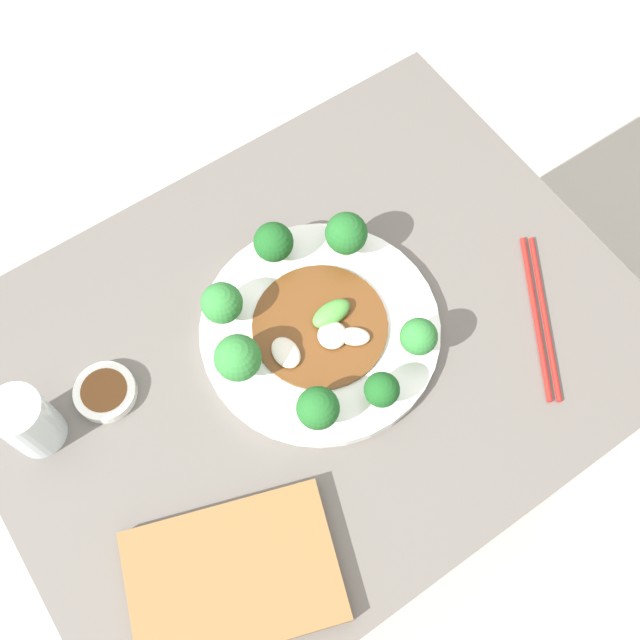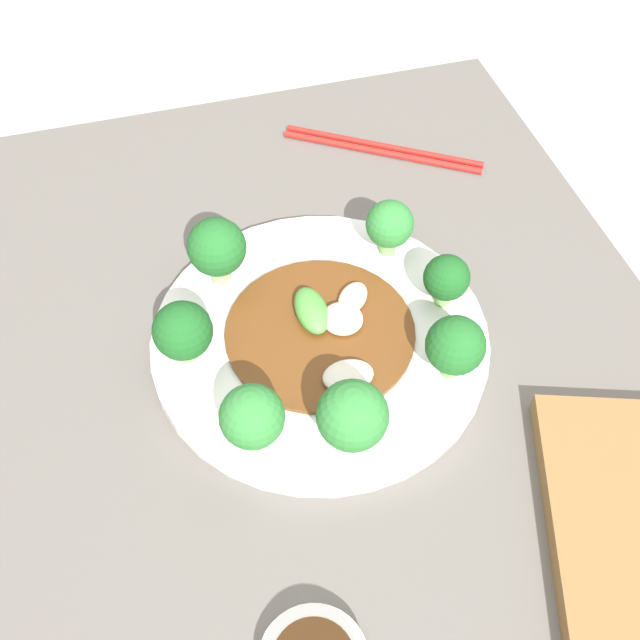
{
  "view_description": "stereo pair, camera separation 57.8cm",
  "coord_description": "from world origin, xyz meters",
  "views": [
    {
      "loc": [
        0.2,
        0.32,
        1.64
      ],
      "look_at": [
        -0.02,
        -0.01,
        0.78
      ],
      "focal_mm": 42.0,
      "sensor_mm": 36.0,
      "label": 1
    },
    {
      "loc": [
        0.38,
        -0.12,
        1.31
      ],
      "look_at": [
        -0.02,
        -0.01,
        0.78
      ],
      "focal_mm": 42.0,
      "sensor_mm": 36.0,
      "label": 2
    }
  ],
  "objects": [
    {
      "name": "broccoli_southeast",
      "position": [
        0.07,
        -0.09,
        0.79
      ],
      "size": [
        0.05,
        0.05,
        0.06
      ],
      "color": "#70A356",
      "rests_on": "plate"
    },
    {
      "name": "ground_plane",
      "position": [
        0.0,
        0.0,
        0.0
      ],
      "size": [
        8.0,
        8.0,
        0.0
      ],
      "primitive_type": "plane",
      "color": "#B7B2A8"
    },
    {
      "name": "broccoli_northwest",
      "position": [
        -0.1,
        0.08,
        0.79
      ],
      "size": [
        0.05,
        0.05,
        0.06
      ],
      "color": "#70A356",
      "rests_on": "plate"
    },
    {
      "name": "broccoli_south",
      "position": [
        -0.03,
        -0.13,
        0.79
      ],
      "size": [
        0.05,
        0.05,
        0.06
      ],
      "color": "#7AAD5B",
      "rests_on": "plate"
    },
    {
      "name": "broccoli_southwest",
      "position": [
        -0.11,
        -0.08,
        0.8
      ],
      "size": [
        0.06,
        0.06,
        0.07
      ],
      "color": "#89B76B",
      "rests_on": "plate"
    },
    {
      "name": "stirfry_center",
      "position": [
        -0.02,
        -0.0,
        0.76
      ],
      "size": [
        0.18,
        0.18,
        0.02
      ],
      "color": "#5B3314",
      "rests_on": "plate"
    },
    {
      "name": "chopsticks",
      "position": [
        -0.27,
        0.14,
        0.74
      ],
      "size": [
        0.14,
        0.21,
        0.01
      ],
      "color": "red",
      "rests_on": "table"
    },
    {
      "name": "broccoli_northeast",
      "position": [
        0.05,
        0.09,
        0.79
      ],
      "size": [
        0.05,
        0.05,
        0.06
      ],
      "color": "#70A356",
      "rests_on": "plate"
    },
    {
      "name": "table",
      "position": [
        0.0,
        0.0,
        0.37
      ],
      "size": [
        0.84,
        0.64,
        0.74
      ],
      "color": "#5B5651",
      "rests_on": "ground_plane"
    },
    {
      "name": "broccoli_east",
      "position": [
        0.09,
        -0.02,
        0.8
      ],
      "size": [
        0.06,
        0.06,
        0.07
      ],
      "color": "#89B76B",
      "rests_on": "plate"
    },
    {
      "name": "broccoli_north",
      "position": [
        -0.03,
        0.11,
        0.79
      ],
      "size": [
        0.04,
        0.04,
        0.06
      ],
      "color": "#7AAD5B",
      "rests_on": "plate"
    },
    {
      "name": "plate",
      "position": [
        -0.02,
        -0.01,
        0.75
      ],
      "size": [
        0.31,
        0.31,
        0.02
      ],
      "color": "white",
      "rests_on": "table"
    }
  ]
}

